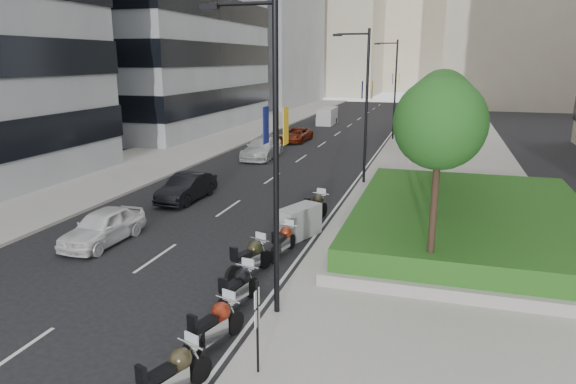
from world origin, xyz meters
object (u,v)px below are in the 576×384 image
at_px(car_c, 262,148).
at_px(delivery_van, 327,117).
at_px(lamp_post_1, 364,99).
at_px(lamp_post_2, 394,85).
at_px(motorcycle_1, 215,325).
at_px(motorcycle_0, 173,375).
at_px(car_b, 187,188).
at_px(motorcycle_2, 238,288).
at_px(car_a, 103,226).
at_px(lamp_post_0, 270,145).
at_px(motorcycle_3, 250,259).
at_px(motorcycle_4, 283,241).
at_px(car_d, 296,135).
at_px(motorcycle_6, 316,208).
at_px(motorcycle_5, 298,222).
at_px(parking_sign, 257,322).

bearing_deg(car_c, delivery_van, 88.60).
xyz_separation_m(lamp_post_1, lamp_post_2, (0.00, 18.00, 0.00)).
xyz_separation_m(lamp_post_2, motorcycle_1, (-0.86, -37.08, -4.44)).
distance_m(motorcycle_0, delivery_van, 50.12).
bearing_deg(motorcycle_1, car_b, 46.91).
xyz_separation_m(motorcycle_2, car_a, (-7.41, 3.66, 0.09)).
bearing_deg(car_b, lamp_post_0, -50.07).
bearing_deg(motorcycle_3, car_c, 36.86).
bearing_deg(motorcycle_1, motorcycle_4, 18.49).
distance_m(motorcycle_3, car_d, 30.19).
height_order(motorcycle_4, delivery_van, delivery_van).
bearing_deg(lamp_post_1, motorcycle_6, -96.58).
distance_m(motorcycle_1, car_b, 14.83).
height_order(motorcycle_1, motorcycle_6, motorcycle_6).
bearing_deg(delivery_van, car_b, -91.34).
bearing_deg(motorcycle_1, motorcycle_6, 16.86).
relative_size(motorcycle_5, car_a, 0.57).
bearing_deg(motorcycle_1, lamp_post_0, -5.94).
distance_m(motorcycle_0, car_c, 28.72).
xyz_separation_m(lamp_post_2, car_d, (-8.28, -3.10, -4.43)).
bearing_deg(car_d, lamp_post_1, -58.42).
distance_m(lamp_post_0, lamp_post_2, 35.00).
bearing_deg(motorcycle_6, car_d, 29.40).
bearing_deg(motorcycle_4, car_c, 29.00).
bearing_deg(lamp_post_0, motorcycle_1, -112.58).
bearing_deg(motorcycle_3, lamp_post_0, -128.31).
relative_size(lamp_post_1, motorcycle_5, 3.79).
bearing_deg(motorcycle_6, parking_sign, -161.21).
bearing_deg(motorcycle_6, car_b, 89.36).
xyz_separation_m(car_a, car_b, (0.19, 6.89, -0.00)).
bearing_deg(parking_sign, car_c, 109.22).
distance_m(motorcycle_2, motorcycle_3, 2.33).
bearing_deg(parking_sign, motorcycle_1, 148.70).
height_order(motorcycle_3, car_d, car_d).
bearing_deg(lamp_post_0, car_b, 127.84).
height_order(parking_sign, car_d, parking_sign).
distance_m(motorcycle_0, motorcycle_5, 11.13).
xyz_separation_m(lamp_post_0, motorcycle_4, (-1.08, 4.67, -4.49)).
bearing_deg(motorcycle_4, motorcycle_6, 5.02).
bearing_deg(lamp_post_2, motorcycle_2, -91.85).
xyz_separation_m(lamp_post_2, delivery_van, (-8.35, 10.23, -4.20)).
distance_m(lamp_post_0, motorcycle_3, 5.31).
relative_size(motorcycle_1, delivery_van, 0.51).
height_order(lamp_post_1, motorcycle_4, lamp_post_1).
distance_m(lamp_post_2, car_d, 9.88).
bearing_deg(car_d, car_c, -89.15).
relative_size(lamp_post_2, motorcycle_4, 4.15).
bearing_deg(motorcycle_4, car_a, 103.60).
distance_m(parking_sign, car_a, 11.48).
height_order(motorcycle_5, car_b, car_b).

